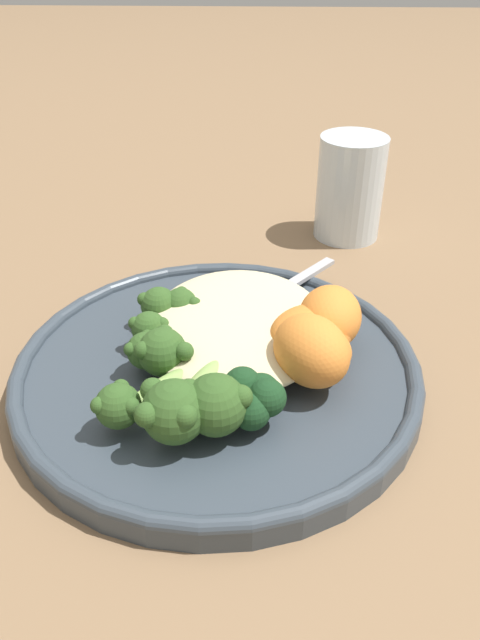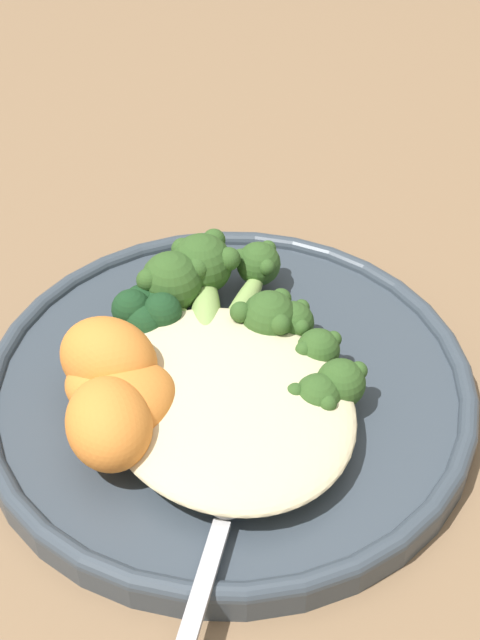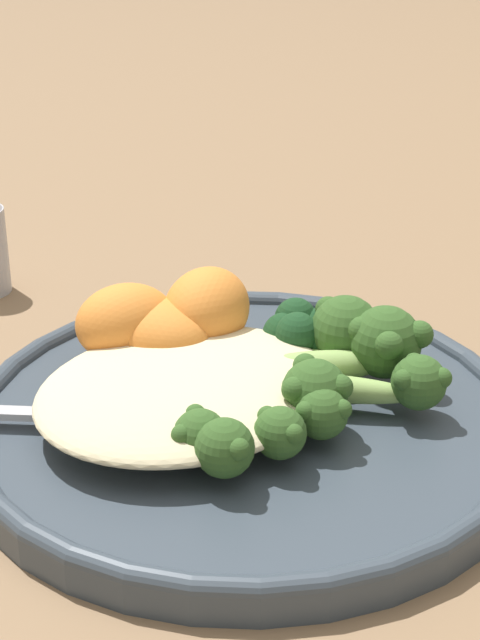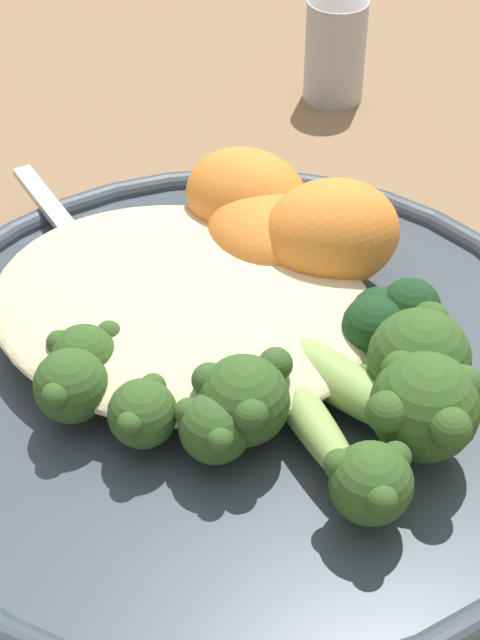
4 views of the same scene
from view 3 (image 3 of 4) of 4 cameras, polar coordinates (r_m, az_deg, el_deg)
ground_plane at (r=0.56m, az=0.09°, el=-7.74°), size 4.00×4.00×0.00m
plate at (r=0.57m, az=0.29°, el=-5.34°), size 0.30×0.30×0.02m
quinoa_mound at (r=0.56m, az=-2.91°, el=-3.71°), size 0.16×0.14×0.02m
broccoli_stalk_0 at (r=0.53m, az=-1.67°, el=-5.49°), size 0.08×0.07×0.03m
broccoli_stalk_1 at (r=0.52m, az=-0.70°, el=-5.88°), size 0.08×0.10×0.03m
broccoli_stalk_2 at (r=0.54m, az=1.09°, el=-5.08°), size 0.05×0.11×0.03m
broccoli_stalk_3 at (r=0.55m, az=2.66°, el=-4.31°), size 0.03×0.09×0.03m
broccoli_stalk_4 at (r=0.55m, az=3.13°, el=-3.73°), size 0.05×0.10×0.03m
broccoli_stalk_5 at (r=0.56m, az=6.91°, el=-3.36°), size 0.10×0.10×0.03m
broccoli_stalk_6 at (r=0.58m, az=6.71°, el=-1.59°), size 0.11×0.07×0.04m
broccoli_stalk_7 at (r=0.60m, az=5.07°, el=-0.84°), size 0.10×0.05×0.04m
sweet_potato_chunk_0 at (r=0.61m, az=-6.13°, el=-0.11°), size 0.06×0.06×0.04m
sweet_potato_chunk_1 at (r=0.60m, az=-4.37°, el=-0.59°), size 0.07×0.08×0.04m
sweet_potato_chunk_2 at (r=0.61m, az=-3.02°, el=-0.23°), size 0.06×0.07×0.03m
sweet_potato_chunk_3 at (r=0.61m, az=-1.79°, el=0.58°), size 0.08×0.07×0.05m
kale_tuft at (r=0.61m, az=3.32°, el=-0.59°), size 0.04×0.04×0.03m
spoon at (r=0.56m, az=-10.14°, el=-4.83°), size 0.09×0.08×0.01m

